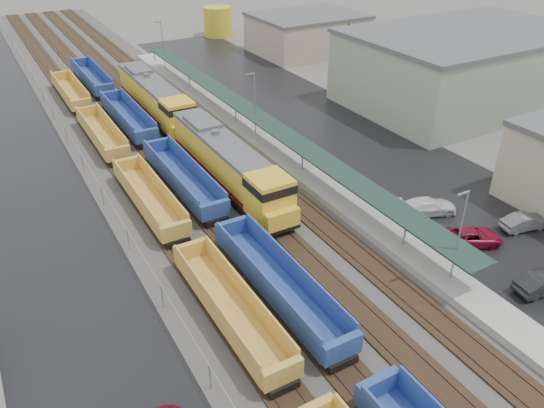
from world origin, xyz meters
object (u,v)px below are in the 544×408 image
Objects in this scene: locomotive_trail at (156,99)px; locomotive_lead at (230,165)px; well_string_blue at (223,223)px; parked_car_east_e at (524,222)px; parked_car_east_a at (544,282)px; parked_car_east_c at (428,207)px; well_string_yellow at (184,245)px; storage_tank at (218,21)px; parked_car_east_b at (472,237)px.

locomotive_lead is at bearing -90.00° from locomotive_trail.
parked_car_east_e is (22.62, -11.81, -0.52)m from well_string_blue.
well_string_blue is 25.52m from parked_car_east_e.
locomotive_trail is 43.94m from parked_car_east_e.
parked_car_east_a is 1.10× the size of parked_car_east_e.
parked_car_east_e is (5.66, 6.08, -0.07)m from parked_car_east_a.
parked_car_east_a reaches higher than parked_car_east_c.
well_string_yellow reaches higher than parked_car_east_c.
parked_car_east_e is at bearing -118.77° from parked_car_east_c.
well_string_yellow is at bearing -105.34° from locomotive_trail.
locomotive_trail reaches higher than parked_car_east_a.
locomotive_trail is 44.48m from storage_tank.
parked_car_east_c is at bearing 53.66° from parked_car_east_e.
parked_car_east_b is 5.62m from parked_car_east_e.
locomotive_lead reaches higher than well_string_yellow.
locomotive_trail is 4.40× the size of parked_car_east_b.
well_string_yellow is at bearing -116.81° from storage_tank.
locomotive_trail is 30.27m from well_string_yellow.
parked_car_east_c is at bearing -99.66° from storage_tank.
parked_car_east_b is (-12.21, -75.74, -2.07)m from storage_tank.
well_string_blue is 18.24m from parked_car_east_c.
parked_car_east_b is (13.03, -18.13, -1.91)m from locomotive_lead.
storage_tank reaches higher than parked_car_east_c.
well_string_yellow reaches higher than parked_car_east_b.
parked_car_east_b is 0.96× the size of parked_car_east_c.
well_string_blue is at bearing -119.92° from locomotive_lead.
locomotive_lead reaches higher than parked_car_east_b.
well_string_yellow is 73.72m from storage_tank.
parked_car_east_e is (26.62, -10.60, -0.47)m from well_string_yellow.
locomotive_lead is at bearing 56.17° from parked_car_east_e.
well_string_yellow reaches higher than parked_car_east_a.
well_string_blue reaches higher than parked_car_east_c.
parked_car_east_e is (18.62, -39.76, -1.90)m from locomotive_trail.
parked_car_east_a is at bearing 148.46° from parked_car_east_e.
well_string_blue is at bearing -98.14° from locomotive_trail.
parked_car_east_b is at bearing -99.16° from storage_tank.
well_string_blue is at bearing 73.82° from parked_car_east_e.
parked_car_east_e is at bearing -21.72° from well_string_yellow.
locomotive_lead is at bearing 34.84° from parked_car_east_a.
well_string_blue is (-4.00, -27.95, -1.38)m from locomotive_trail.
parked_car_east_a is at bearing -155.69° from parked_car_east_b.
locomotive_lead is at bearing 45.56° from well_string_yellow.
locomotive_lead is at bearing 60.08° from well_string_blue.
well_string_blue reaches higher than parked_car_east_e.
parked_car_east_c is at bearing -68.63° from locomotive_trail.
locomotive_lead reaches higher than parked_car_east_e.
locomotive_lead is 26.50m from parked_car_east_e.
storage_tank is 1.19× the size of parked_car_east_a.
locomotive_trail is 0.20× the size of well_string_blue.
parked_car_east_b is 5.27m from parked_car_east_c.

